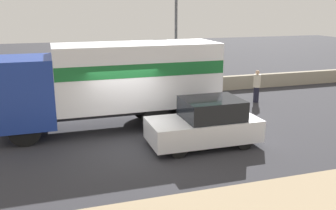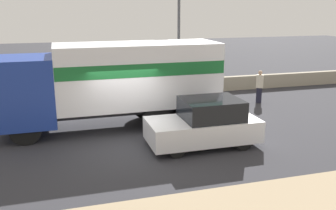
{
  "view_description": "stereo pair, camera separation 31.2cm",
  "coord_description": "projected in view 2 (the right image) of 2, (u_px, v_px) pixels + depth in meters",
  "views": [
    {
      "loc": [
        -2.47,
        -12.0,
        4.73
      ],
      "look_at": [
        1.6,
        0.74,
        1.16
      ],
      "focal_mm": 40.0,
      "sensor_mm": 36.0,
      "label": 1
    },
    {
      "loc": [
        -2.17,
        -12.09,
        4.73
      ],
      "look_at": [
        1.6,
        0.74,
        1.16
      ],
      "focal_mm": 40.0,
      "sensor_mm": 36.0,
      "label": 2
    }
  ],
  "objects": [
    {
      "name": "ground_plane",
      "position": [
        130.0,
        146.0,
        13.02
      ],
      "size": [
        80.0,
        80.0,
        0.0
      ],
      "primitive_type": "plane",
      "color": "#2D2D33"
    },
    {
      "name": "street_lamp",
      "position": [
        179.0,
        31.0,
        19.13
      ],
      "size": [
        0.56,
        0.28,
        5.85
      ],
      "color": "#4C4C51",
      "rests_on": "ground_plane"
    },
    {
      "name": "box_truck",
      "position": [
        114.0,
        79.0,
        14.46
      ],
      "size": [
        8.48,
        2.34,
        3.33
      ],
      "rotation": [
        0.0,
        0.0,
        3.14
      ],
      "color": "navy",
      "rests_on": "ground_plane"
    },
    {
      "name": "pedestrian",
      "position": [
        259.0,
        86.0,
        18.6
      ],
      "size": [
        0.35,
        0.35,
        1.63
      ],
      "color": "#1E1E2D",
      "rests_on": "ground_plane"
    },
    {
      "name": "stone_wall_backdrop",
      "position": [
        104.0,
        91.0,
        19.52
      ],
      "size": [
        60.0,
        0.35,
        0.79
      ],
      "color": "#A39984",
      "rests_on": "ground_plane"
    },
    {
      "name": "car_hatchback",
      "position": [
        205.0,
        124.0,
        12.89
      ],
      "size": [
        3.8,
        1.82,
        1.64
      ],
      "rotation": [
        0.0,
        0.0,
        3.14
      ],
      "color": "silver",
      "rests_on": "ground_plane"
    }
  ]
}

